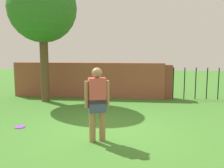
# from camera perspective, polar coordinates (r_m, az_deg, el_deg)

# --- Properties ---
(ground_plane) EXTENTS (40.00, 40.00, 0.00)m
(ground_plane) POSITION_cam_1_polar(r_m,az_deg,el_deg) (6.24, -0.78, -10.80)
(ground_plane) COLOR #3D7528
(brick_wall) EXTENTS (6.45, 0.50, 1.48)m
(brick_wall) POSITION_cam_1_polar(r_m,az_deg,el_deg) (10.74, -5.51, 0.97)
(brick_wall) COLOR brown
(brick_wall) RESTS_ON ground
(tree) EXTENTS (2.58, 2.58, 4.86)m
(tree) POSITION_cam_1_polar(r_m,az_deg,el_deg) (10.14, -15.66, 16.22)
(tree) COLOR brown
(tree) RESTS_ON ground
(person) EXTENTS (0.51, 0.33, 1.62)m
(person) POSITION_cam_1_polar(r_m,az_deg,el_deg) (5.37, -3.43, -3.93)
(person) COLOR #9E704C
(person) RESTS_ON ground
(fence_gate) EXTENTS (3.22, 0.44, 1.40)m
(fence_gate) POSITION_cam_1_polar(r_m,az_deg,el_deg) (10.78, 19.80, 0.37)
(fence_gate) COLOR brown
(fence_gate) RESTS_ON ground
(frisbee_purple) EXTENTS (0.27, 0.27, 0.02)m
(frisbee_purple) POSITION_cam_1_polar(r_m,az_deg,el_deg) (6.97, -20.42, -9.23)
(frisbee_purple) COLOR purple
(frisbee_purple) RESTS_ON ground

